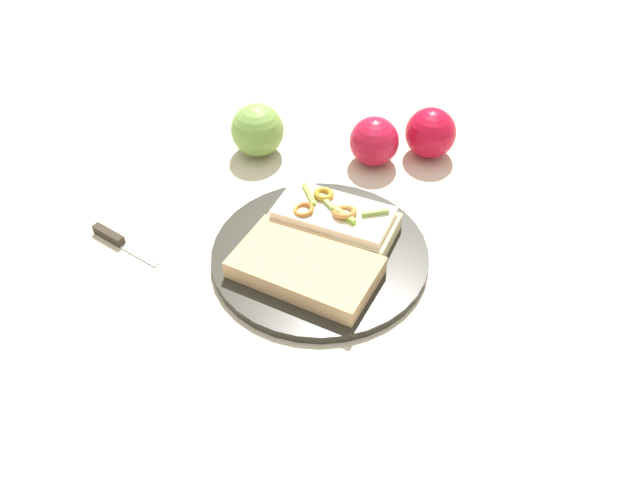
{
  "coord_description": "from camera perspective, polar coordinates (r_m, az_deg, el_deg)",
  "views": [
    {
      "loc": [
        0.58,
        -0.12,
        0.6
      ],
      "look_at": [
        0.0,
        0.0,
        0.03
      ],
      "focal_mm": 35.56,
      "sensor_mm": 36.0,
      "label": 1
    }
  ],
  "objects": [
    {
      "name": "ground_plane",
      "position": [
        0.85,
        0.0,
        -1.59
      ],
      "size": [
        2.0,
        2.0,
        0.0
      ],
      "primitive_type": "plane",
      "color": "#C2B69B",
      "rests_on": "ground"
    },
    {
      "name": "apple_1",
      "position": [
        0.99,
        4.9,
        8.84
      ],
      "size": [
        0.09,
        0.09,
        0.08
      ],
      "primitive_type": "sphere",
      "rotation": [
        0.0,
        0.0,
        4.54
      ],
      "color": "red",
      "rests_on": "ground_plane"
    },
    {
      "name": "apple_0",
      "position": [
        1.02,
        9.92,
        9.47
      ],
      "size": [
        0.11,
        0.11,
        0.08
      ],
      "primitive_type": "sphere",
      "rotation": [
        0.0,
        0.0,
        3.97
      ],
      "color": "red",
      "rests_on": "ground_plane"
    },
    {
      "name": "plate",
      "position": [
        0.84,
        0.0,
        -1.29
      ],
      "size": [
        0.29,
        0.29,
        0.01
      ],
      "primitive_type": "cylinder",
      "color": "#2B2922",
      "rests_on": "ground_plane"
    },
    {
      "name": "apple_2",
      "position": [
        1.01,
        -5.65,
        9.81
      ],
      "size": [
        0.09,
        0.09,
        0.08
      ],
      "primitive_type": "sphere",
      "rotation": [
        0.0,
        0.0,
        3.05
      ],
      "color": "#77A546",
      "rests_on": "ground_plane"
    },
    {
      "name": "bread_slice_side",
      "position": [
        0.8,
        -1.32,
        -2.47
      ],
      "size": [
        0.19,
        0.2,
        0.03
      ],
      "primitive_type": "cube",
      "rotation": [
        0.0,
        0.0,
        0.89
      ],
      "color": "tan",
      "rests_on": "plate"
    },
    {
      "name": "sandwich",
      "position": [
        0.86,
        1.22,
        1.89
      ],
      "size": [
        0.17,
        0.19,
        0.05
      ],
      "rotation": [
        0.0,
        0.0,
        0.95
      ],
      "color": "beige",
      "rests_on": "plate"
    },
    {
      "name": "knife",
      "position": [
        0.91,
        -17.85,
        0.02
      ],
      "size": [
        0.09,
        0.09,
        0.01
      ],
      "rotation": [
        0.0,
        0.0,
        0.76
      ],
      "color": "silver",
      "rests_on": "ground_plane"
    }
  ]
}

